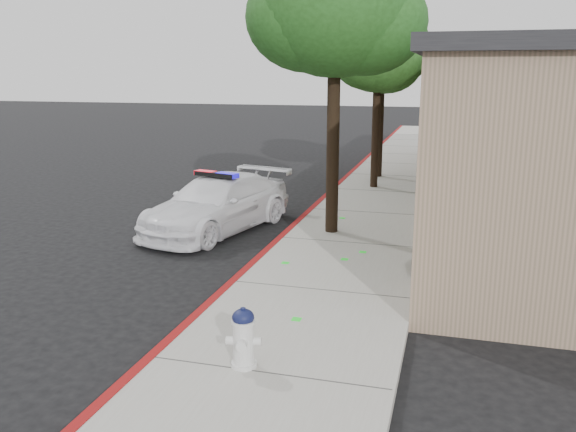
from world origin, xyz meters
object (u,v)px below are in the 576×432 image
Objects in this scene: street_tree_far at (383,47)px; street_tree_mid at (378,57)px; street_tree_near at (335,13)px; clapboard_building at (566,131)px; police_car at (217,204)px; fire_hydrant at (243,337)px.

street_tree_mid is at bearing -87.45° from street_tree_far.
street_tree_near is 5.93m from street_tree_mid.
street_tree_mid is at bearing 172.83° from clapboard_building.
street_tree_mid reaches higher than police_car.
street_tree_far is at bearing 84.75° from police_car.
police_car is 0.75× the size of street_tree_near.
fire_hydrant is at bearing -87.83° from street_tree_near.
street_tree_near reaches higher than police_car.
fire_hydrant is 15.14m from street_tree_far.
clapboard_building is 13.17m from fire_hydrant.
clapboard_building is 26.86× the size of fire_hydrant.
street_tree_mid reaches higher than clapboard_building.
fire_hydrant is (3.04, -6.61, -0.12)m from police_car.
clapboard_building is 6.61m from street_tree_far.
street_tree_far is (-0.15, 14.59, 4.03)m from fire_hydrant.
street_tree_mid is 2.02m from street_tree_far.
street_tree_far reaches higher than police_car.
fire_hydrant is (-5.37, -11.92, -1.59)m from clapboard_building.
police_car is 6.26× the size of fire_hydrant.
clapboard_building is at bearing -7.17° from street_tree_mid.
street_tree_near reaches higher than street_tree_mid.
street_tree_mid is (0.19, 5.88, -0.78)m from street_tree_near.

